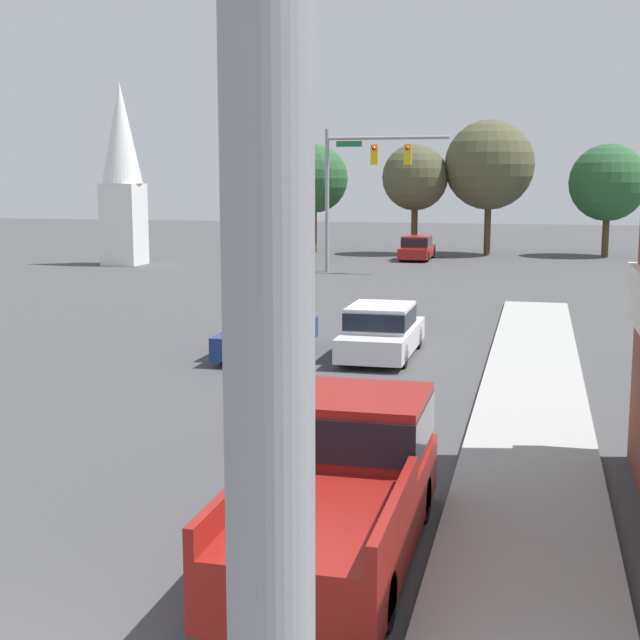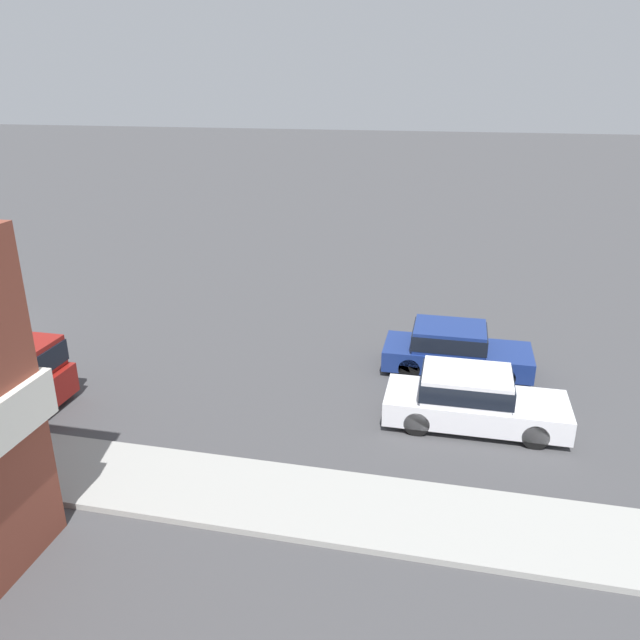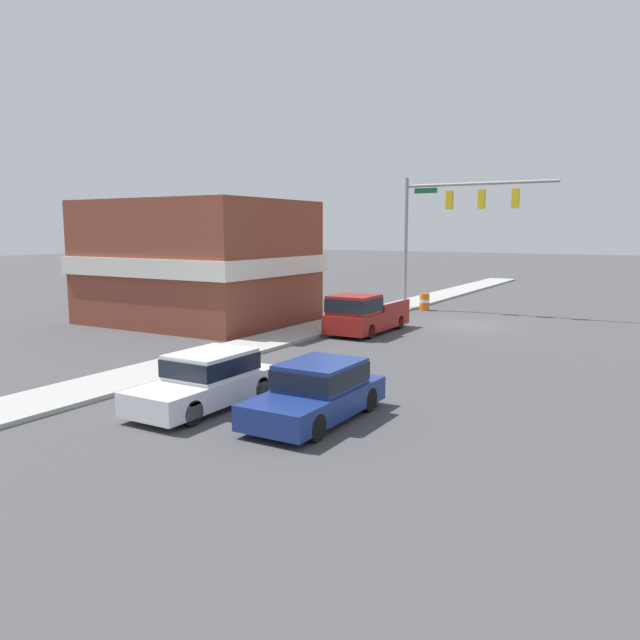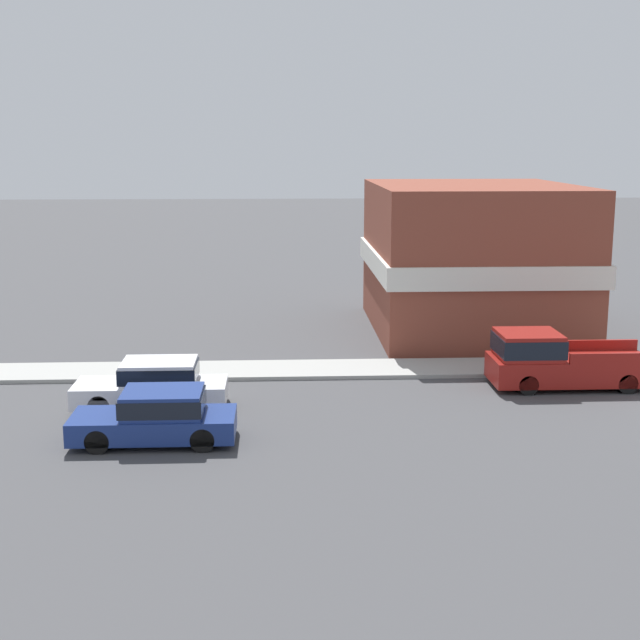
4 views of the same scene
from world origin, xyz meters
TOP-DOWN VIEW (x-y plane):
  - car_lead at (-1.71, 17.64)m, footprint 1.87×4.47m
  - car_oncoming at (1.51, 18.16)m, footprint 1.82×4.67m

SIDE VIEW (x-z plane):
  - car_lead at x=-1.71m, z-range 0.03..1.51m
  - car_oncoming at x=1.51m, z-range 0.03..1.54m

